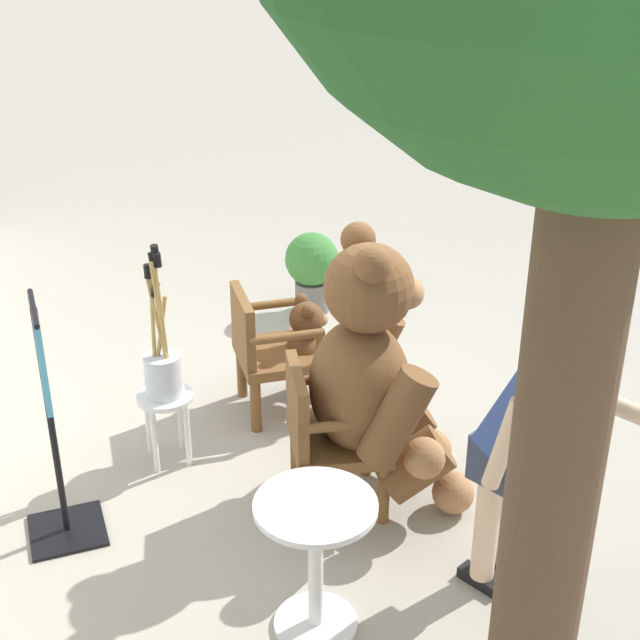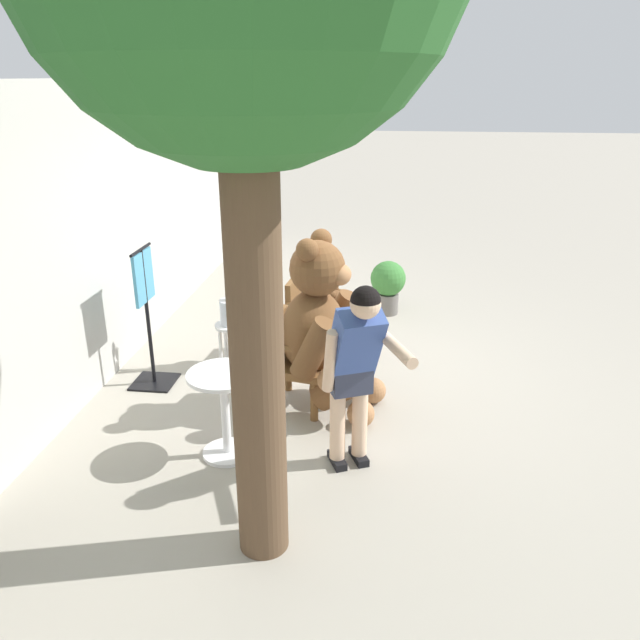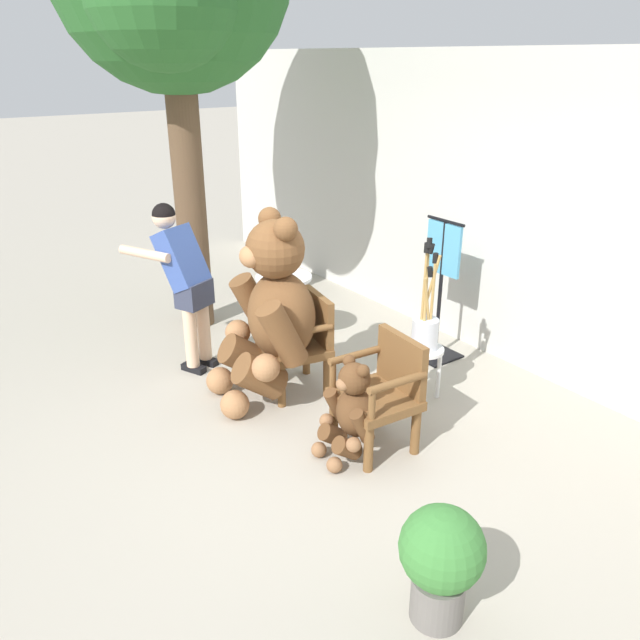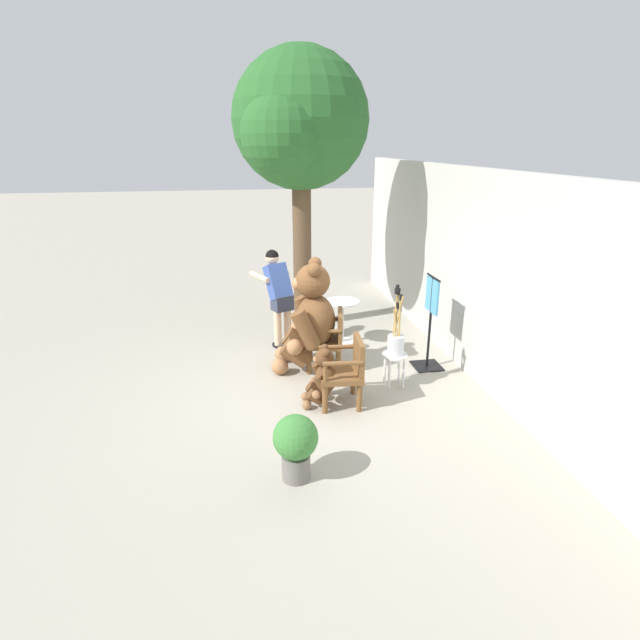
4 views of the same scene
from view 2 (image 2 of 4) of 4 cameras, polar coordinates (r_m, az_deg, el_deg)
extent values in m
plane|color=#A8A091|center=(6.24, 2.25, -5.47)|extent=(60.00, 60.00, 0.00)
cube|color=beige|center=(6.38, -19.76, 7.33)|extent=(10.00, 0.16, 2.80)
cube|color=brown|center=(5.61, -1.82, -4.06)|extent=(0.65, 0.62, 0.07)
cylinder|color=brown|center=(5.46, -0.53, -7.44)|extent=(0.07, 0.07, 0.37)
cylinder|color=brown|center=(5.84, 0.93, -5.37)|extent=(0.07, 0.07, 0.37)
cylinder|color=brown|center=(5.59, -4.64, -6.76)|extent=(0.07, 0.07, 0.37)
cylinder|color=brown|center=(5.97, -2.93, -4.79)|extent=(0.07, 0.07, 0.37)
cube|color=brown|center=(5.59, -4.06, -1.47)|extent=(0.52, 0.16, 0.42)
cylinder|color=brown|center=(5.29, -2.78, -2.68)|extent=(0.15, 0.48, 0.06)
cylinder|color=brown|center=(5.27, -0.62, -4.06)|extent=(0.05, 0.05, 0.22)
cylinder|color=brown|center=(5.72, -0.99, -0.73)|extent=(0.15, 0.48, 0.06)
cylinder|color=brown|center=(5.71, 1.01, -2.01)|extent=(0.05, 0.05, 0.22)
cube|color=brown|center=(6.59, -0.42, -0.05)|extent=(0.60, 0.56, 0.07)
cylinder|color=brown|center=(6.43, 0.99, -2.75)|extent=(0.07, 0.07, 0.37)
cylinder|color=brown|center=(6.85, 1.70, -1.20)|extent=(0.07, 0.07, 0.37)
cylinder|color=brown|center=(6.51, -2.64, -2.44)|extent=(0.07, 0.07, 0.37)
cylinder|color=brown|center=(6.93, -1.72, -0.93)|extent=(0.07, 0.07, 0.37)
cube|color=brown|center=(6.56, -2.39, 2.09)|extent=(0.52, 0.10, 0.42)
cylinder|color=brown|center=(6.27, -0.90, 1.30)|extent=(0.09, 0.48, 0.06)
cylinder|color=brown|center=(6.27, 0.98, 0.22)|extent=(0.05, 0.05, 0.22)
cylinder|color=brown|center=(6.73, 0.02, 2.74)|extent=(0.09, 0.48, 0.06)
cylinder|color=brown|center=(6.73, 1.77, 1.73)|extent=(0.05, 0.05, 0.22)
ellipsoid|color=brown|center=(5.46, -0.61, -1.06)|extent=(0.75, 0.67, 0.75)
sphere|color=brown|center=(5.26, -0.25, 4.74)|extent=(0.48, 0.48, 0.48)
ellipsoid|color=#A47148|center=(5.21, 1.88, 4.16)|extent=(0.26, 0.22, 0.18)
sphere|color=black|center=(5.21, 1.88, 4.29)|extent=(0.07, 0.07, 0.07)
sphere|color=brown|center=(5.05, -1.17, 6.42)|extent=(0.19, 0.19, 0.19)
sphere|color=brown|center=(5.38, 0.11, 7.36)|extent=(0.19, 0.19, 0.19)
cylinder|color=brown|center=(5.12, -0.56, -2.66)|extent=(0.29, 0.45, 0.57)
sphere|color=#A47148|center=(5.17, 0.98, -5.50)|extent=(0.22, 0.22, 0.22)
cylinder|color=brown|center=(5.74, 1.72, 0.07)|extent=(0.29, 0.45, 0.57)
sphere|color=#A47148|center=(5.81, 3.16, -2.35)|extent=(0.22, 0.22, 0.22)
cylinder|color=brown|center=(5.39, 1.51, -6.21)|extent=(0.36, 0.51, 0.44)
sphere|color=#A47148|center=(5.41, 3.74, -8.53)|extent=(0.24, 0.24, 0.24)
cylinder|color=brown|center=(5.73, 2.68, -4.43)|extent=(0.36, 0.51, 0.44)
sphere|color=#A47148|center=(5.79, 4.87, -6.44)|extent=(0.24, 0.24, 0.24)
ellipsoid|color=brown|center=(6.59, 1.13, -0.53)|extent=(0.34, 0.29, 0.37)
sphere|color=brown|center=(6.49, 1.31, 1.77)|extent=(0.23, 0.23, 0.23)
ellipsoid|color=#8C603D|center=(6.48, 2.17, 1.56)|extent=(0.12, 0.09, 0.09)
sphere|color=black|center=(6.48, 2.17, 1.61)|extent=(0.03, 0.03, 0.03)
sphere|color=brown|center=(6.38, 1.07, 2.35)|extent=(0.09, 0.09, 0.09)
sphere|color=brown|center=(6.54, 1.35, 2.84)|extent=(0.09, 0.09, 0.09)
cylinder|color=brown|center=(6.43, 1.39, -1.13)|extent=(0.12, 0.21, 0.28)
sphere|color=#8C603D|center=(6.46, 2.01, -2.21)|extent=(0.11, 0.11, 0.11)
cylinder|color=brown|center=(6.74, 1.91, -0.03)|extent=(0.12, 0.21, 0.28)
sphere|color=#8C603D|center=(6.78, 2.52, -1.01)|extent=(0.11, 0.11, 0.11)
cylinder|color=brown|center=(6.56, 2.12, -2.54)|extent=(0.15, 0.24, 0.22)
sphere|color=#8C603D|center=(6.58, 3.04, -3.42)|extent=(0.12, 0.12, 0.12)
cylinder|color=brown|center=(6.74, 2.40, -1.87)|extent=(0.15, 0.24, 0.22)
sphere|color=#8C603D|center=(6.77, 3.32, -2.67)|extent=(0.12, 0.12, 0.12)
cube|color=black|center=(4.98, 1.57, -12.68)|extent=(0.26, 0.18, 0.06)
cylinder|color=beige|center=(4.74, 1.63, -8.28)|extent=(0.12, 0.12, 0.82)
cube|color=black|center=(5.03, 3.56, -12.33)|extent=(0.26, 0.18, 0.06)
cylinder|color=beige|center=(4.80, 3.68, -7.96)|extent=(0.12, 0.12, 0.82)
cube|color=#33384C|center=(4.64, 2.72, -5.11)|extent=(0.32, 0.36, 0.24)
cube|color=#385199|center=(4.41, 3.29, -2.08)|extent=(0.50, 0.46, 0.57)
sphere|color=beige|center=(4.14, 4.17, 1.49)|extent=(0.21, 0.21, 0.21)
sphere|color=black|center=(4.13, 4.18, 1.75)|extent=(0.21, 0.21, 0.21)
cylinder|color=beige|center=(4.24, 6.88, -2.44)|extent=(0.55, 0.30, 0.08)
cylinder|color=beige|center=(4.40, 0.93, -3.81)|extent=(0.21, 0.15, 0.51)
cylinder|color=white|center=(6.42, -8.10, -0.50)|extent=(0.34, 0.34, 0.03)
cylinder|color=white|center=(6.62, -8.61, -1.98)|extent=(0.04, 0.04, 0.43)
cylinder|color=white|center=(6.45, -9.07, -2.68)|extent=(0.04, 0.04, 0.43)
cylinder|color=white|center=(6.57, -6.95, -2.07)|extent=(0.04, 0.04, 0.43)
cylinder|color=white|center=(6.40, -7.36, -2.78)|extent=(0.04, 0.04, 0.43)
cylinder|color=silver|center=(6.37, -8.17, 0.71)|extent=(0.22, 0.22, 0.26)
cylinder|color=tan|center=(6.23, -8.22, 3.40)|extent=(0.05, 0.06, 0.75)
cylinder|color=black|center=(6.12, -8.43, 7.11)|extent=(0.05, 0.05, 0.08)
cylinder|color=tan|center=(6.26, -8.33, 3.47)|extent=(0.15, 0.10, 0.74)
cylinder|color=black|center=(6.15, -8.54, 7.13)|extent=(0.06, 0.05, 0.09)
cylinder|color=tan|center=(6.30, -8.25, 2.68)|extent=(0.03, 0.12, 0.55)
cylinder|color=black|center=(6.21, -8.40, 5.47)|extent=(0.04, 0.06, 0.09)
cylinder|color=tan|center=(6.30, -8.51, 3.22)|extent=(0.06, 0.05, 0.67)
cylinder|color=black|center=(6.20, -8.69, 6.51)|extent=(0.05, 0.05, 0.08)
cylinder|color=tan|center=(6.24, -8.25, 3.64)|extent=(0.10, 0.09, 0.79)
cylinder|color=black|center=(6.12, -8.46, 7.53)|extent=(0.05, 0.05, 0.09)
cylinder|color=white|center=(4.80, -8.86, -4.97)|extent=(0.56, 0.56, 0.03)
cylinder|color=white|center=(4.97, -8.62, -8.69)|extent=(0.07, 0.07, 0.69)
cylinder|color=white|center=(5.15, -8.42, -11.87)|extent=(0.40, 0.40, 0.03)
cylinder|color=brown|center=(3.53, -5.86, -1.97)|extent=(0.32, 0.32, 2.85)
cylinder|color=slate|center=(7.94, 6.15, 1.52)|extent=(0.28, 0.28, 0.26)
sphere|color=#3D7F38|center=(7.84, 6.25, 3.79)|extent=(0.44, 0.44, 0.44)
cube|color=black|center=(6.38, -14.87, -5.48)|extent=(0.40, 0.40, 0.02)
cylinder|color=black|center=(6.11, -15.46, 0.09)|extent=(0.04, 0.04, 1.35)
cylinder|color=black|center=(5.91, -16.10, 6.19)|extent=(0.44, 0.03, 0.03)
cube|color=#4C99BF|center=(5.98, -15.85, 3.79)|extent=(0.40, 0.03, 0.48)
camera|label=1|loc=(2.62, -61.61, 18.39)|focal=50.00mm
camera|label=3|loc=(9.27, 19.62, 19.73)|focal=35.00mm
camera|label=4|loc=(11.56, 9.86, 22.61)|focal=28.00mm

